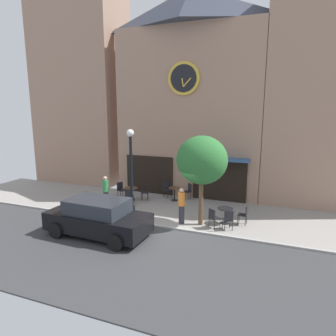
{
  "coord_description": "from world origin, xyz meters",
  "views": [
    {
      "loc": [
        4.65,
        -11.72,
        5.26
      ],
      "look_at": [
        -0.86,
        2.47,
        2.18
      ],
      "focal_mm": 32.56,
      "sensor_mm": 36.0,
      "label": 1
    }
  ],
  "objects_px": {
    "cafe_chair_by_entrance": "(244,213)",
    "pedestrian_green": "(106,191)",
    "cafe_table_near_door": "(225,213)",
    "cafe_chair_outer": "(129,195)",
    "cafe_chair_curbside": "(121,189)",
    "cafe_table_center_right": "(175,192)",
    "parked_car_black": "(98,218)",
    "pedestrian_orange": "(182,205)",
    "cafe_chair_mid_row": "(146,191)",
    "street_tree": "(202,160)",
    "street_lamp": "(131,172)",
    "cafe_chair_corner": "(213,217)",
    "cafe_chair_left_end": "(228,219)",
    "cafe_chair_facing_wall": "(188,190)",
    "cafe_table_leftmost": "(131,191)",
    "cafe_chair_near_tree": "(167,188)"
  },
  "relations": [
    {
      "from": "cafe_chair_by_entrance",
      "to": "pedestrian_orange",
      "type": "distance_m",
      "value": 2.85
    },
    {
      "from": "cafe_chair_facing_wall",
      "to": "cafe_chair_by_entrance",
      "type": "bearing_deg",
      "value": -38.56
    },
    {
      "from": "cafe_chair_facing_wall",
      "to": "cafe_chair_mid_row",
      "type": "bearing_deg",
      "value": -153.26
    },
    {
      "from": "cafe_chair_left_end",
      "to": "cafe_chair_mid_row",
      "type": "relative_size",
      "value": 1.0
    },
    {
      "from": "cafe_table_center_right",
      "to": "cafe_chair_outer",
      "type": "bearing_deg",
      "value": -141.84
    },
    {
      "from": "street_tree",
      "to": "cafe_chair_curbside",
      "type": "distance_m",
      "value": 6.46
    },
    {
      "from": "cafe_table_near_door",
      "to": "cafe_chair_near_tree",
      "type": "height_order",
      "value": "cafe_chair_near_tree"
    },
    {
      "from": "cafe_chair_outer",
      "to": "pedestrian_green",
      "type": "relative_size",
      "value": 0.54
    },
    {
      "from": "cafe_table_near_door",
      "to": "parked_car_black",
      "type": "height_order",
      "value": "parked_car_black"
    },
    {
      "from": "cafe_chair_left_end",
      "to": "cafe_chair_curbside",
      "type": "bearing_deg",
      "value": 158.96
    },
    {
      "from": "cafe_chair_curbside",
      "to": "cafe_chair_corner",
      "type": "relative_size",
      "value": 1.0
    },
    {
      "from": "cafe_chair_facing_wall",
      "to": "cafe_chair_mid_row",
      "type": "distance_m",
      "value": 2.42
    },
    {
      "from": "cafe_chair_left_end",
      "to": "cafe_chair_curbside",
      "type": "height_order",
      "value": "same"
    },
    {
      "from": "cafe_chair_near_tree",
      "to": "parked_car_black",
      "type": "xyz_separation_m",
      "value": [
        -0.67,
        -6.08,
        0.23
      ]
    },
    {
      "from": "cafe_table_center_right",
      "to": "cafe_chair_outer",
      "type": "xyz_separation_m",
      "value": [
        -2.05,
        -1.61,
        -0.0
      ]
    },
    {
      "from": "cafe_chair_left_end",
      "to": "pedestrian_orange",
      "type": "xyz_separation_m",
      "value": [
        -2.13,
        0.04,
        0.33
      ]
    },
    {
      "from": "cafe_chair_near_tree",
      "to": "cafe_chair_by_entrance",
      "type": "xyz_separation_m",
      "value": [
        4.82,
        -2.69,
        0.0
      ]
    },
    {
      "from": "cafe_chair_by_entrance",
      "to": "pedestrian_green",
      "type": "height_order",
      "value": "pedestrian_green"
    },
    {
      "from": "street_tree",
      "to": "cafe_chair_corner",
      "type": "relative_size",
      "value": 4.49
    },
    {
      "from": "cafe_table_center_right",
      "to": "pedestrian_orange",
      "type": "distance_m",
      "value": 3.47
    },
    {
      "from": "cafe_chair_by_entrance",
      "to": "pedestrian_green",
      "type": "relative_size",
      "value": 0.54
    },
    {
      "from": "cafe_chair_curbside",
      "to": "parked_car_black",
      "type": "bearing_deg",
      "value": -70.01
    },
    {
      "from": "cafe_table_center_right",
      "to": "cafe_chair_near_tree",
      "type": "height_order",
      "value": "cafe_chair_near_tree"
    },
    {
      "from": "cafe_table_near_door",
      "to": "cafe_chair_by_entrance",
      "type": "relative_size",
      "value": 0.81
    },
    {
      "from": "street_tree",
      "to": "parked_car_black",
      "type": "height_order",
      "value": "street_tree"
    },
    {
      "from": "pedestrian_green",
      "to": "cafe_chair_curbside",
      "type": "bearing_deg",
      "value": 93.98
    },
    {
      "from": "cafe_chair_left_end",
      "to": "cafe_chair_facing_wall",
      "type": "height_order",
      "value": "same"
    },
    {
      "from": "cafe_chair_corner",
      "to": "pedestrian_green",
      "type": "xyz_separation_m",
      "value": [
        -6.0,
        0.82,
        0.33
      ]
    },
    {
      "from": "cafe_table_near_door",
      "to": "pedestrian_orange",
      "type": "bearing_deg",
      "value": -159.3
    },
    {
      "from": "street_tree",
      "to": "pedestrian_orange",
      "type": "height_order",
      "value": "street_tree"
    },
    {
      "from": "pedestrian_orange",
      "to": "cafe_chair_mid_row",
      "type": "bearing_deg",
      "value": 138.99
    },
    {
      "from": "cafe_chair_curbside",
      "to": "cafe_chair_mid_row",
      "type": "xyz_separation_m",
      "value": [
        1.62,
        0.07,
        0.0
      ]
    },
    {
      "from": "street_tree",
      "to": "cafe_table_leftmost",
      "type": "relative_size",
      "value": 5.09
    },
    {
      "from": "cafe_chair_near_tree",
      "to": "pedestrian_orange",
      "type": "height_order",
      "value": "pedestrian_orange"
    },
    {
      "from": "street_lamp",
      "to": "pedestrian_orange",
      "type": "bearing_deg",
      "value": -7.35
    },
    {
      "from": "cafe_chair_outer",
      "to": "parked_car_black",
      "type": "height_order",
      "value": "parked_car_black"
    },
    {
      "from": "cafe_chair_by_entrance",
      "to": "pedestrian_orange",
      "type": "relative_size",
      "value": 0.54
    },
    {
      "from": "cafe_chair_outer",
      "to": "cafe_chair_corner",
      "type": "bearing_deg",
      "value": -17.25
    },
    {
      "from": "cafe_table_near_door",
      "to": "cafe_chair_mid_row",
      "type": "height_order",
      "value": "cafe_chair_mid_row"
    },
    {
      "from": "street_tree",
      "to": "cafe_table_near_door",
      "type": "xyz_separation_m",
      "value": [
        1.01,
        0.53,
        -2.43
      ]
    },
    {
      "from": "cafe_table_near_door",
      "to": "pedestrian_green",
      "type": "distance_m",
      "value": 6.39
    },
    {
      "from": "pedestrian_green",
      "to": "cafe_chair_by_entrance",
      "type": "bearing_deg",
      "value": 0.97
    },
    {
      "from": "street_tree",
      "to": "cafe_chair_corner",
      "type": "height_order",
      "value": "street_tree"
    },
    {
      "from": "pedestrian_green",
      "to": "street_tree",
      "type": "bearing_deg",
      "value": -6.36
    },
    {
      "from": "cafe_table_center_right",
      "to": "cafe_chair_mid_row",
      "type": "relative_size",
      "value": 0.84
    },
    {
      "from": "cafe_chair_by_entrance",
      "to": "pedestrian_green",
      "type": "xyz_separation_m",
      "value": [
        -7.21,
        -0.12,
        0.33
      ]
    },
    {
      "from": "cafe_chair_by_entrance",
      "to": "cafe_chair_outer",
      "type": "distance_m",
      "value": 6.25
    },
    {
      "from": "cafe_table_center_right",
      "to": "parked_car_black",
      "type": "height_order",
      "value": "parked_car_black"
    },
    {
      "from": "cafe_table_leftmost",
      "to": "cafe_chair_curbside",
      "type": "xyz_separation_m",
      "value": [
        -0.8,
        0.25,
        -0.01
      ]
    },
    {
      "from": "cafe_table_near_door",
      "to": "cafe_chair_outer",
      "type": "distance_m",
      "value": 5.45
    }
  ]
}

